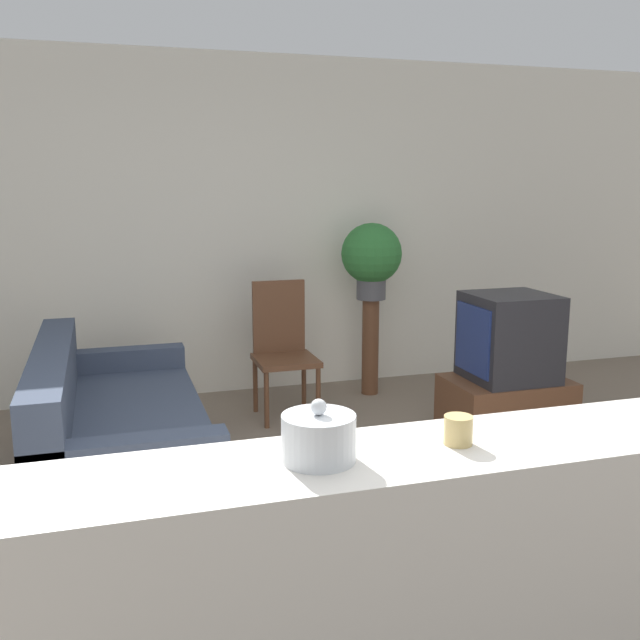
# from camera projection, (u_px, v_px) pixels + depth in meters

# --- Properties ---
(ground_plane) EXTENTS (14.00, 14.00, 0.00)m
(ground_plane) POSITION_uv_depth(u_px,v_px,m) (374.00, 636.00, 2.74)
(ground_plane) COLOR #756656
(wall_back) EXTENTS (9.00, 0.06, 2.70)m
(wall_back) POSITION_uv_depth(u_px,v_px,m) (220.00, 228.00, 5.70)
(wall_back) COLOR silver
(wall_back) RESTS_ON ground_plane
(couch) EXTENTS (0.92, 1.98, 0.80)m
(couch) POSITION_uv_depth(u_px,v_px,m) (114.00, 436.00, 4.09)
(couch) COLOR #384256
(couch) RESTS_ON ground_plane
(tv_stand) EXTENTS (0.80, 0.54, 0.42)m
(tv_stand) POSITION_uv_depth(u_px,v_px,m) (506.00, 409.00, 4.81)
(tv_stand) COLOR brown
(tv_stand) RESTS_ON ground_plane
(television) EXTENTS (0.54, 0.52, 0.58)m
(television) POSITION_uv_depth(u_px,v_px,m) (508.00, 337.00, 4.71)
(television) COLOR #232328
(television) RESTS_ON tv_stand
(wooden_chair) EXTENTS (0.44, 0.44, 0.99)m
(wooden_chair) POSITION_uv_depth(u_px,v_px,m) (283.00, 344.00, 5.26)
(wooden_chair) COLOR brown
(wooden_chair) RESTS_ON ground_plane
(plant_stand) EXTENTS (0.14, 0.14, 0.79)m
(plant_stand) POSITION_uv_depth(u_px,v_px,m) (370.00, 347.00, 5.80)
(plant_stand) COLOR brown
(plant_stand) RESTS_ON ground_plane
(potted_plant) EXTENTS (0.48, 0.48, 0.61)m
(potted_plant) POSITION_uv_depth(u_px,v_px,m) (372.00, 256.00, 5.65)
(potted_plant) COLOR #4C4C51
(potted_plant) RESTS_ON plant_stand
(foreground_counter) EXTENTS (2.77, 0.44, 0.95)m
(foreground_counter) POSITION_uv_depth(u_px,v_px,m) (434.00, 593.00, 2.18)
(foreground_counter) COLOR silver
(foreground_counter) RESTS_ON ground_plane
(decorative_bowl) EXTENTS (0.21, 0.21, 0.18)m
(decorative_bowl) POSITION_uv_depth(u_px,v_px,m) (319.00, 437.00, 1.97)
(decorative_bowl) COLOR silver
(decorative_bowl) RESTS_ON foreground_counter
(candle_jar) EXTENTS (0.09, 0.09, 0.09)m
(candle_jar) POSITION_uv_depth(u_px,v_px,m) (458.00, 430.00, 2.10)
(candle_jar) COLOR tan
(candle_jar) RESTS_ON foreground_counter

